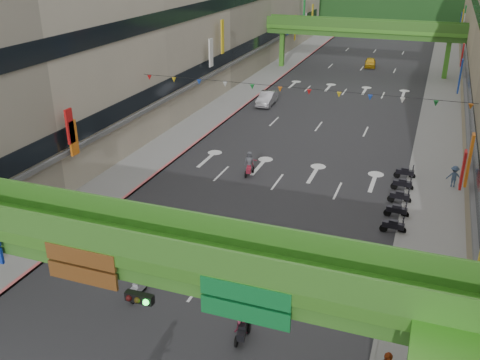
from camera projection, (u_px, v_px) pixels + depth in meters
road_slab at (338, 100)px, 60.25m from camera, size 18.00×140.00×0.02m
sidewalk_left at (246, 91)px, 63.70m from camera, size 4.00×140.00×0.15m
sidewalk_right at (441, 109)px, 56.74m from camera, size 4.00×140.00×0.15m
curb_left at (261, 93)px, 63.09m from camera, size 0.20×140.00×0.18m
curb_right at (422, 108)px, 57.34m from camera, size 0.20×140.00×0.18m
building_row_left at (183, 7)px, 62.40m from camera, size 12.80×95.00×19.00m
overpass_near at (145, 272)px, 19.58m from camera, size 28.00×12.27×7.10m
overpass_far at (362, 32)px, 70.92m from camera, size 28.00×2.20×7.10m
hill_left at (357, 3)px, 159.32m from camera, size 168.00×140.00×112.00m
bunting_string at (294, 91)px, 40.68m from camera, size 26.00×0.36×0.47m
scooter_rider_mid at (243, 321)px, 23.56m from camera, size 0.86×1.59×1.91m
scooter_rider_left at (138, 281)px, 26.44m from camera, size 0.92×1.60×1.89m
scooter_rider_far at (249, 164)px, 40.47m from camera, size 0.85×1.59×1.91m
parked_scooter_row at (400, 196)px, 36.25m from camera, size 1.60×9.35×1.08m
car_silver at (267, 99)px, 58.30m from camera, size 1.69×4.40×1.43m
car_yellow at (370, 63)px, 76.24m from camera, size 1.88×3.87×1.27m
pedestrian_blue at (454, 178)px, 38.33m from camera, size 0.76×0.51×1.59m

